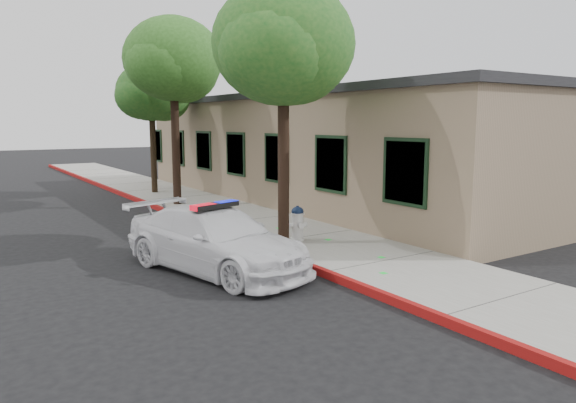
{
  "coord_description": "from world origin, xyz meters",
  "views": [
    {
      "loc": [
        -6.35,
        -8.35,
        3.16
      ],
      "look_at": [
        0.74,
        2.55,
        1.22
      ],
      "focal_mm": 33.11,
      "sensor_mm": 36.0,
      "label": 1
    }
  ],
  "objects_px": {
    "police_car": "(216,239)",
    "street_tree_mid": "(173,64)",
    "fire_hydrant": "(298,223)",
    "street_tree_far": "(152,95)",
    "street_tree_near": "(284,50)",
    "clapboard_building": "(324,148)"
  },
  "relations": [
    {
      "from": "police_car",
      "to": "street_tree_mid",
      "type": "height_order",
      "value": "street_tree_mid"
    },
    {
      "from": "fire_hydrant",
      "to": "street_tree_far",
      "type": "height_order",
      "value": "street_tree_far"
    },
    {
      "from": "police_car",
      "to": "street_tree_near",
      "type": "height_order",
      "value": "street_tree_near"
    },
    {
      "from": "fire_hydrant",
      "to": "street_tree_far",
      "type": "distance_m",
      "value": 11.9
    },
    {
      "from": "fire_hydrant",
      "to": "street_tree_near",
      "type": "distance_m",
      "value": 4.3
    },
    {
      "from": "fire_hydrant",
      "to": "street_tree_far",
      "type": "bearing_deg",
      "value": 97.22
    },
    {
      "from": "street_tree_near",
      "to": "police_car",
      "type": "bearing_deg",
      "value": -158.76
    },
    {
      "from": "fire_hydrant",
      "to": "street_tree_near",
      "type": "xyz_separation_m",
      "value": [
        -0.45,
        -0.07,
        4.27
      ]
    },
    {
      "from": "clapboard_building",
      "to": "police_car",
      "type": "xyz_separation_m",
      "value": [
        -8.3,
        -7.22,
        -1.44
      ]
    },
    {
      "from": "clapboard_building",
      "to": "street_tree_mid",
      "type": "height_order",
      "value": "street_tree_mid"
    },
    {
      "from": "street_tree_near",
      "to": "street_tree_mid",
      "type": "bearing_deg",
      "value": 88.71
    },
    {
      "from": "police_car",
      "to": "street_tree_far",
      "type": "xyz_separation_m",
      "value": [
        2.93,
        12.26,
        3.64
      ]
    },
    {
      "from": "police_car",
      "to": "street_tree_mid",
      "type": "xyz_separation_m",
      "value": [
        2.49,
        8.59,
        4.58
      ]
    },
    {
      "from": "fire_hydrant",
      "to": "clapboard_building",
      "type": "bearing_deg",
      "value": 56.56
    },
    {
      "from": "street_tree_near",
      "to": "street_tree_far",
      "type": "relative_size",
      "value": 1.14
    },
    {
      "from": "street_tree_near",
      "to": "street_tree_mid",
      "type": "height_order",
      "value": "street_tree_mid"
    },
    {
      "from": "clapboard_building",
      "to": "street_tree_near",
      "type": "bearing_deg",
      "value": -133.41
    },
    {
      "from": "street_tree_mid",
      "to": "street_tree_far",
      "type": "height_order",
      "value": "street_tree_mid"
    },
    {
      "from": "police_car",
      "to": "street_tree_mid",
      "type": "distance_m",
      "value": 10.04
    },
    {
      "from": "fire_hydrant",
      "to": "street_tree_mid",
      "type": "height_order",
      "value": "street_tree_mid"
    },
    {
      "from": "fire_hydrant",
      "to": "street_tree_mid",
      "type": "bearing_deg",
      "value": 100.13
    },
    {
      "from": "clapboard_building",
      "to": "police_car",
      "type": "bearing_deg",
      "value": -138.96
    }
  ]
}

